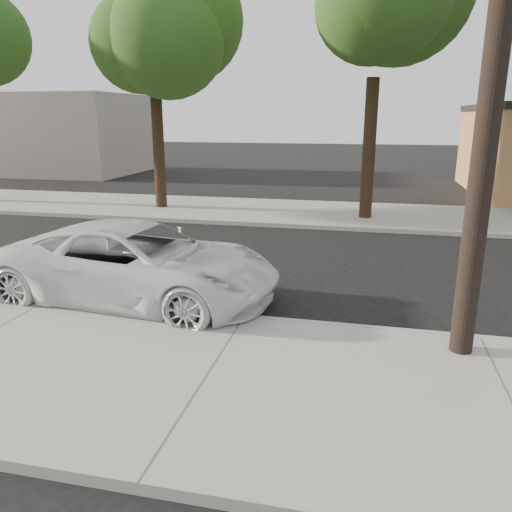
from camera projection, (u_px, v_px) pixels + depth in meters
name	position (u px, v px, depth m)	size (l,w,h in m)	color
ground	(268.00, 286.00, 11.08)	(120.00, 120.00, 0.00)	black
near_sidewalk	(207.00, 379.00, 7.02)	(90.00, 4.40, 0.15)	gray
far_sidewalk	(312.00, 213.00, 19.04)	(90.00, 5.00, 0.15)	gray
curb_near	(245.00, 320.00, 9.08)	(90.00, 0.12, 0.16)	#9E9B93
building_far	(35.00, 134.00, 33.42)	(14.00, 8.00, 5.00)	gray
utility_pole	(499.00, 33.00, 6.50)	(1.40, 0.34, 9.00)	black
tree_b	(157.00, 45.00, 18.21)	(4.34, 4.20, 8.45)	black
tree_c	(384.00, 10.00, 15.91)	(4.96, 4.80, 9.55)	black
police_cruiser	(138.00, 263.00, 10.02)	(2.65, 5.74, 1.59)	white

